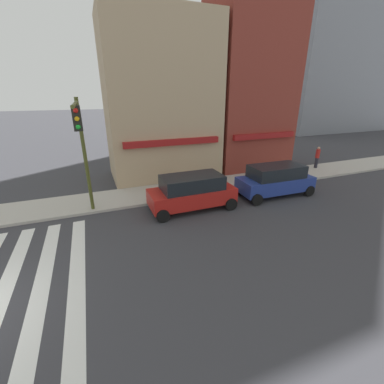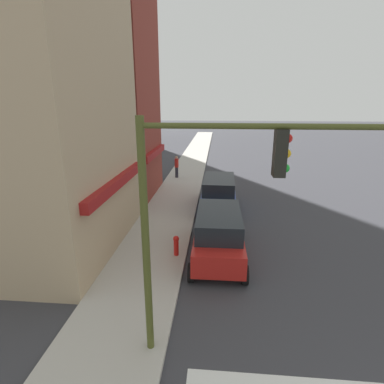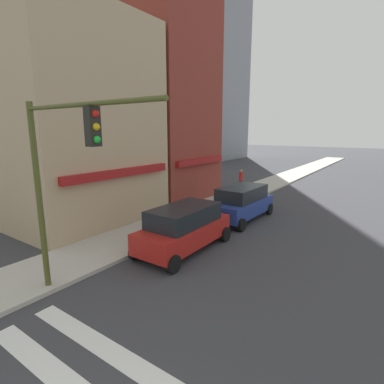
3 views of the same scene
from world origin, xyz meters
name	(u,v)px [view 3 (image 3 of 3)]	position (x,y,z in m)	size (l,w,h in m)	color
storefront_row	(135,110)	(13.28, 11.50, 6.36)	(14.29, 5.30, 14.38)	tan
traffic_signal	(59,167)	(4.06, 5.14, 4.09)	(0.32, 5.24, 5.90)	#474C1E
suv_red	(184,227)	(9.23, 4.70, 1.03)	(4.71, 2.12, 1.94)	#B21E19
suv_blue	(242,202)	(14.81, 4.70, 1.03)	(4.74, 2.12, 1.94)	navy
pedestrian_red_jacket	(241,180)	(21.80, 8.15, 1.07)	(0.32, 0.32, 1.77)	#23232D
fire_hydrant	(149,231)	(8.85, 6.40, 0.61)	(0.24, 0.24, 0.84)	red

